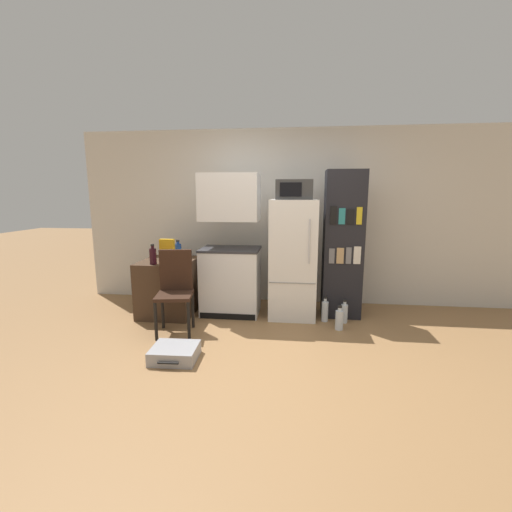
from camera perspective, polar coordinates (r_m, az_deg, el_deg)
The scene contains 18 objects.
ground_plane at distance 3.55m, azimuth 2.16°, elevation -16.95°, with size 24.00×24.00×0.00m, color olive.
wall_back at distance 5.15m, azimuth 6.31°, elevation 6.38°, with size 6.40×0.10×2.55m.
side_table at distance 4.85m, azimuth -14.26°, elevation -4.98°, with size 0.70×0.77×0.74m.
kitchen_hutch at distance 4.62m, azimuth -4.28°, elevation 0.80°, with size 0.79×0.56×1.88m.
refrigerator at distance 4.53m, azimuth 6.17°, elevation -0.52°, with size 0.61×0.61×1.55m.
microwave at distance 4.45m, azimuth 6.40°, elevation 10.92°, with size 0.46×0.45×0.25m.
bookshelf at distance 4.64m, azimuth 14.27°, elevation 1.81°, with size 0.50×0.39×1.92m.
bottle_ketchup_red at distance 4.48m, azimuth -13.97°, elevation -0.30°, with size 0.07×0.07×0.19m.
bottle_wine_dark at distance 4.53m, azimuth -16.80°, elevation 0.04°, with size 0.09×0.09×0.26m.
bottle_blue_soda at distance 4.91m, azimuth -12.84°, elevation 0.95°, with size 0.09×0.09×0.25m.
bottle_clear_short at distance 4.63m, azimuth -11.47°, elevation -0.08°, with size 0.08×0.08×0.15m.
bowl at distance 4.99m, azimuth -13.92°, elevation 0.05°, with size 0.13×0.13×0.03m.
cereal_box at distance 4.64m, azimuth -14.57°, elevation 0.90°, with size 0.19×0.07×0.30m.
chair at distance 4.15m, azimuth -13.30°, elevation -4.67°, with size 0.46×0.47×0.97m.
suitcase_large_flat at distance 3.62m, azimuth -13.38°, elevation -15.45°, with size 0.46×0.42×0.14m.
water_bottle_front at distance 4.55m, azimuth 11.40°, elevation -8.93°, with size 0.09×0.09×0.33m.
water_bottle_middle at distance 4.56m, azimuth 14.51°, elevation -9.18°, with size 0.08×0.08×0.31m.
water_bottle_back at distance 4.33m, azimuth 13.71°, elevation -10.23°, with size 0.10×0.10×0.30m.
Camera 1 is at (0.24, -3.14, 1.63)m, focal length 24.00 mm.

